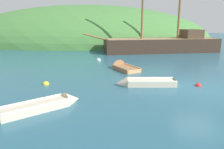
% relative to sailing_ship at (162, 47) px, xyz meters
% --- Properties ---
extents(ground_plane, '(120.00, 120.00, 0.00)m').
position_rel_sailing_ship_xyz_m(ground_plane, '(-1.92, -15.39, -0.63)').
color(ground_plane, '#285B70').
extents(shore_hill, '(47.50, 27.91, 13.56)m').
position_rel_sailing_ship_xyz_m(shore_hill, '(-10.71, 15.38, -0.63)').
color(shore_hill, '#477F3D').
rests_on(shore_hill, ground).
extents(sailing_ship, '(17.06, 5.05, 11.03)m').
position_rel_sailing_ship_xyz_m(sailing_ship, '(0.00, 0.00, 0.00)').
color(sailing_ship, '#38281E').
rests_on(sailing_ship, ground).
extents(rowboat_near_dock, '(3.47, 2.84, 0.86)m').
position_rel_sailing_ship_xyz_m(rowboat_near_dock, '(-10.01, -18.02, -0.52)').
color(rowboat_near_dock, beige).
rests_on(rowboat_near_dock, ground).
extents(rowboat_far, '(2.41, 3.19, 1.21)m').
position_rel_sailing_ship_xyz_m(rowboat_far, '(-5.88, -9.92, -0.54)').
color(rowboat_far, '#9E7047').
rests_on(rowboat_far, ground).
extents(rowboat_portside, '(3.68, 1.03, 0.90)m').
position_rel_sailing_ship_xyz_m(rowboat_portside, '(-5.04, -14.63, -0.51)').
color(rowboat_portside, beige).
rests_on(rowboat_portside, ground).
extents(buoy_white, '(0.44, 0.44, 0.44)m').
position_rel_sailing_ship_xyz_m(buoy_white, '(-7.95, -5.75, -0.63)').
color(buoy_white, white).
rests_on(buoy_white, ground).
extents(buoy_red, '(0.38, 0.38, 0.38)m').
position_rel_sailing_ship_xyz_m(buoy_red, '(-1.67, -14.84, -0.63)').
color(buoy_red, red).
rests_on(buoy_red, ground).
extents(buoy_yellow, '(0.41, 0.41, 0.41)m').
position_rel_sailing_ship_xyz_m(buoy_yellow, '(-11.03, -14.19, -0.63)').
color(buoy_yellow, yellow).
rests_on(buoy_yellow, ground).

